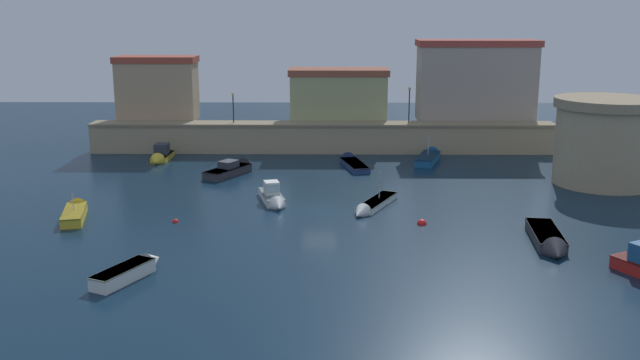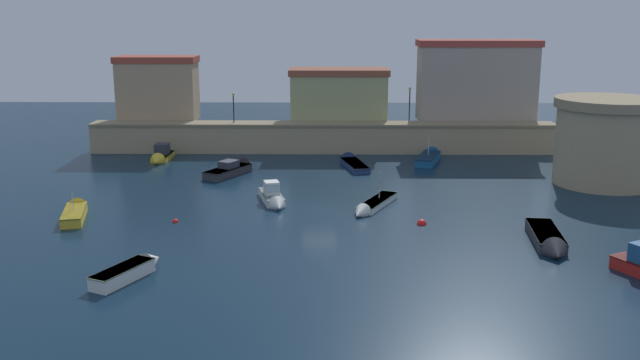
{
  "view_description": "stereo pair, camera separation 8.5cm",
  "coord_description": "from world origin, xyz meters",
  "px_view_note": "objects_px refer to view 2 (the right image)",
  "views": [
    {
      "loc": [
        0.68,
        -51.85,
        14.8
      ],
      "look_at": [
        0.0,
        2.72,
        1.79
      ],
      "focal_mm": 39.88,
      "sensor_mm": 36.0,
      "label": 1
    },
    {
      "loc": [
        0.76,
        -51.85,
        14.8
      ],
      "look_at": [
        0.0,
        2.72,
        1.79
      ],
      "focal_mm": 39.88,
      "sensor_mm": 36.0,
      "label": 2
    }
  ],
  "objects_px": {
    "moored_boat_1": "(352,162)",
    "moored_boat_7": "(372,206)",
    "moored_boat_5": "(161,156)",
    "moored_boat_6": "(430,157)",
    "moored_boat_8": "(549,241)",
    "quay_lamp_1": "(410,99)",
    "moored_boat_9": "(273,198)",
    "moored_boat_2": "(234,169)",
    "moored_boat_4": "(76,211)",
    "mooring_buoy_1": "(422,224)",
    "quay_lamp_0": "(233,102)",
    "mooring_buoy_0": "(175,222)",
    "fortress_tower": "(606,141)",
    "moored_boat_0": "(131,270)"
  },
  "relations": [
    {
      "from": "moored_boat_5",
      "to": "moored_boat_6",
      "type": "height_order",
      "value": "moored_boat_6"
    },
    {
      "from": "moored_boat_1",
      "to": "moored_boat_2",
      "type": "bearing_deg",
      "value": 96.55
    },
    {
      "from": "moored_boat_1",
      "to": "moored_boat_7",
      "type": "height_order",
      "value": "moored_boat_7"
    },
    {
      "from": "quay_lamp_0",
      "to": "moored_boat_2",
      "type": "distance_m",
      "value": 11.64
    },
    {
      "from": "moored_boat_0",
      "to": "moored_boat_1",
      "type": "xyz_separation_m",
      "value": [
        13.49,
        30.47,
        -0.15
      ]
    },
    {
      "from": "moored_boat_5",
      "to": "moored_boat_2",
      "type": "bearing_deg",
      "value": 56.18
    },
    {
      "from": "quay_lamp_1",
      "to": "mooring_buoy_1",
      "type": "bearing_deg",
      "value": -94.02
    },
    {
      "from": "moored_boat_1",
      "to": "moored_boat_8",
      "type": "relative_size",
      "value": 0.99
    },
    {
      "from": "moored_boat_0",
      "to": "moored_boat_1",
      "type": "relative_size",
      "value": 0.73
    },
    {
      "from": "moored_boat_8",
      "to": "moored_boat_9",
      "type": "bearing_deg",
      "value": -112.74
    },
    {
      "from": "quay_lamp_1",
      "to": "moored_boat_6",
      "type": "relative_size",
      "value": 0.55
    },
    {
      "from": "moored_boat_5",
      "to": "moored_boat_7",
      "type": "bearing_deg",
      "value": 49.4
    },
    {
      "from": "quay_lamp_1",
      "to": "moored_boat_8",
      "type": "bearing_deg",
      "value": -79.7
    },
    {
      "from": "moored_boat_7",
      "to": "moored_boat_9",
      "type": "height_order",
      "value": "moored_boat_7"
    },
    {
      "from": "fortress_tower",
      "to": "moored_boat_5",
      "type": "height_order",
      "value": "fortress_tower"
    },
    {
      "from": "moored_boat_7",
      "to": "moored_boat_2",
      "type": "bearing_deg",
      "value": -110.0
    },
    {
      "from": "quay_lamp_0",
      "to": "moored_boat_2",
      "type": "height_order",
      "value": "quay_lamp_0"
    },
    {
      "from": "quay_lamp_0",
      "to": "mooring_buoy_0",
      "type": "distance_m",
      "value": 26.83
    },
    {
      "from": "fortress_tower",
      "to": "moored_boat_6",
      "type": "bearing_deg",
      "value": 144.77
    },
    {
      "from": "fortress_tower",
      "to": "moored_boat_4",
      "type": "xyz_separation_m",
      "value": [
        -42.74,
        -10.68,
        -3.45
      ]
    },
    {
      "from": "moored_boat_9",
      "to": "mooring_buoy_0",
      "type": "height_order",
      "value": "moored_boat_9"
    },
    {
      "from": "quay_lamp_0",
      "to": "mooring_buoy_1",
      "type": "height_order",
      "value": "quay_lamp_0"
    },
    {
      "from": "quay_lamp_1",
      "to": "mooring_buoy_0",
      "type": "bearing_deg",
      "value": -126.67
    },
    {
      "from": "mooring_buoy_0",
      "to": "moored_boat_1",
      "type": "bearing_deg",
      "value": 55.89
    },
    {
      "from": "quay_lamp_1",
      "to": "moored_boat_9",
      "type": "relative_size",
      "value": 0.64
    },
    {
      "from": "moored_boat_4",
      "to": "moored_boat_6",
      "type": "distance_m",
      "value": 35.43
    },
    {
      "from": "moored_boat_4",
      "to": "mooring_buoy_1",
      "type": "bearing_deg",
      "value": -107.33
    },
    {
      "from": "moored_boat_6",
      "to": "mooring_buoy_1",
      "type": "xyz_separation_m",
      "value": [
        -3.58,
        -22.11,
        -0.41
      ]
    },
    {
      "from": "quay_lamp_0",
      "to": "moored_boat_9",
      "type": "relative_size",
      "value": 0.54
    },
    {
      "from": "mooring_buoy_0",
      "to": "moored_boat_8",
      "type": "bearing_deg",
      "value": -11.36
    },
    {
      "from": "moored_boat_2",
      "to": "moored_boat_4",
      "type": "relative_size",
      "value": 1.08
    },
    {
      "from": "moored_boat_9",
      "to": "mooring_buoy_1",
      "type": "relative_size",
      "value": 8.33
    },
    {
      "from": "quay_lamp_0",
      "to": "mooring_buoy_1",
      "type": "relative_size",
      "value": 4.51
    },
    {
      "from": "moored_boat_8",
      "to": "mooring_buoy_0",
      "type": "bearing_deg",
      "value": -95.08
    },
    {
      "from": "moored_boat_9",
      "to": "fortress_tower",
      "type": "bearing_deg",
      "value": 89.01
    },
    {
      "from": "moored_boat_4",
      "to": "moored_boat_6",
      "type": "bearing_deg",
      "value": -68.34
    },
    {
      "from": "moored_boat_8",
      "to": "moored_boat_9",
      "type": "height_order",
      "value": "moored_boat_9"
    },
    {
      "from": "moored_boat_2",
      "to": "moored_boat_4",
      "type": "bearing_deg",
      "value": 173.94
    },
    {
      "from": "moored_boat_0",
      "to": "moored_boat_8",
      "type": "distance_m",
      "value": 26.12
    },
    {
      "from": "moored_boat_1",
      "to": "moored_boat_8",
      "type": "height_order",
      "value": "moored_boat_8"
    },
    {
      "from": "quay_lamp_1",
      "to": "mooring_buoy_1",
      "type": "height_order",
      "value": "quay_lamp_1"
    },
    {
      "from": "moored_boat_1",
      "to": "mooring_buoy_1",
      "type": "bearing_deg",
      "value": -179.87
    },
    {
      "from": "moored_boat_5",
      "to": "moored_boat_0",
      "type": "bearing_deg",
      "value": 10.64
    },
    {
      "from": "moored_boat_2",
      "to": "mooring_buoy_1",
      "type": "bearing_deg",
      "value": -107.7
    },
    {
      "from": "moored_boat_4",
      "to": "mooring_buoy_1",
      "type": "height_order",
      "value": "moored_boat_4"
    },
    {
      "from": "moored_boat_1",
      "to": "moored_boat_9",
      "type": "xyz_separation_m",
      "value": [
        -6.6,
        -14.37,
        0.17
      ]
    },
    {
      "from": "moored_boat_7",
      "to": "mooring_buoy_0",
      "type": "distance_m",
      "value": 14.81
    },
    {
      "from": "moored_boat_1",
      "to": "moored_boat_9",
      "type": "height_order",
      "value": "moored_boat_9"
    },
    {
      "from": "moored_boat_5",
      "to": "mooring_buoy_1",
      "type": "relative_size",
      "value": 7.04
    },
    {
      "from": "moored_boat_2",
      "to": "moored_boat_9",
      "type": "xyz_separation_m",
      "value": [
        4.48,
        -10.57,
        -0.01
      ]
    }
  ]
}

